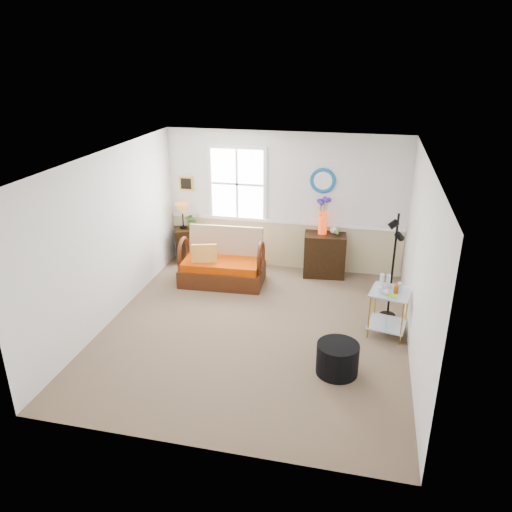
% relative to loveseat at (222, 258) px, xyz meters
% --- Properties ---
extents(floor, '(4.50, 5.00, 0.01)m').
position_rel_loveseat_xyz_m(floor, '(0.94, -1.51, -0.48)').
color(floor, '#80654B').
rests_on(floor, ground).
extents(ceiling, '(4.50, 5.00, 0.01)m').
position_rel_loveseat_xyz_m(ceiling, '(0.94, -1.51, 2.12)').
color(ceiling, white).
rests_on(ceiling, walls).
extents(walls, '(4.51, 5.01, 2.60)m').
position_rel_loveseat_xyz_m(walls, '(0.94, -1.51, 0.82)').
color(walls, white).
rests_on(walls, floor).
extents(wainscot, '(4.46, 0.02, 0.90)m').
position_rel_loveseat_xyz_m(wainscot, '(0.94, 0.97, -0.03)').
color(wainscot, '#C0B384').
rests_on(wainscot, walls).
extents(chair_rail, '(4.46, 0.04, 0.06)m').
position_rel_loveseat_xyz_m(chair_rail, '(0.94, 0.96, 0.44)').
color(chair_rail, white).
rests_on(chair_rail, walls).
extents(window, '(1.14, 0.06, 1.44)m').
position_rel_loveseat_xyz_m(window, '(0.04, 0.96, 1.12)').
color(window, white).
rests_on(window, walls).
extents(picture, '(0.28, 0.03, 0.28)m').
position_rel_loveseat_xyz_m(picture, '(-0.98, 0.97, 1.07)').
color(picture, '#B2932F').
rests_on(picture, walls).
extents(mirror, '(0.47, 0.07, 0.47)m').
position_rel_loveseat_xyz_m(mirror, '(1.64, 0.97, 1.27)').
color(mirror, '#1467AC').
rests_on(mirror, walls).
extents(loveseat, '(1.52, 0.92, 0.96)m').
position_rel_loveseat_xyz_m(loveseat, '(0.00, 0.00, 0.00)').
color(loveseat, '#4B2310').
rests_on(loveseat, floor).
extents(throw_pillow, '(0.46, 0.23, 0.45)m').
position_rel_loveseat_xyz_m(throw_pillow, '(-0.28, -0.16, 0.06)').
color(throw_pillow, '#C2530B').
rests_on(throw_pillow, loveseat).
extents(lamp_stand, '(0.52, 0.52, 0.69)m').
position_rel_loveseat_xyz_m(lamp_stand, '(-0.99, 0.79, -0.14)').
color(lamp_stand, black).
rests_on(lamp_stand, floor).
extents(table_lamp, '(0.34, 0.34, 0.51)m').
position_rel_loveseat_xyz_m(table_lamp, '(-1.02, 0.79, 0.46)').
color(table_lamp, orange).
rests_on(table_lamp, lamp_stand).
extents(potted_plant, '(0.42, 0.43, 0.25)m').
position_rel_loveseat_xyz_m(potted_plant, '(-0.86, 0.87, 0.33)').
color(potted_plant, '#4A772E').
rests_on(potted_plant, lamp_stand).
extents(cabinet, '(0.80, 0.56, 0.81)m').
position_rel_loveseat_xyz_m(cabinet, '(1.76, 0.75, -0.08)').
color(cabinet, black).
rests_on(cabinet, floor).
extents(flower_vase, '(0.22, 0.22, 0.68)m').
position_rel_loveseat_xyz_m(flower_vase, '(1.69, 0.78, 0.67)').
color(flower_vase, red).
rests_on(flower_vase, cabinet).
extents(side_table, '(0.64, 0.64, 0.70)m').
position_rel_loveseat_xyz_m(side_table, '(2.89, -1.17, -0.13)').
color(side_table, '#B5902E').
rests_on(side_table, floor).
extents(tabletop_items, '(0.37, 0.37, 0.22)m').
position_rel_loveseat_xyz_m(tabletop_items, '(2.86, -1.17, 0.32)').
color(tabletop_items, silver).
rests_on(tabletop_items, side_table).
extents(floor_lamp, '(0.32, 0.32, 1.71)m').
position_rel_loveseat_xyz_m(floor_lamp, '(2.92, -0.62, 0.37)').
color(floor_lamp, black).
rests_on(floor_lamp, floor).
extents(ottoman, '(0.66, 0.66, 0.42)m').
position_rel_loveseat_xyz_m(ottoman, '(2.24, -2.32, -0.27)').
color(ottoman, black).
rests_on(ottoman, floor).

